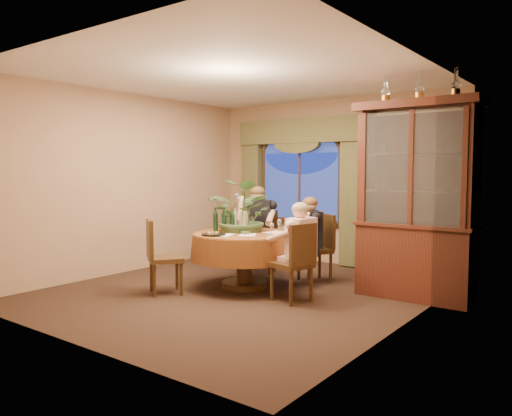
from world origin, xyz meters
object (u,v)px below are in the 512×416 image
Objects in this scene: china_cabinet at (416,201)px; wine_bottle_4 at (215,219)px; wine_bottle_2 at (235,219)px; dining_table at (244,260)px; stoneware_vase at (244,221)px; oil_lamp_left at (386,90)px; wine_bottle_1 at (232,220)px; person_back at (258,230)px; wine_bottle_3 at (227,219)px; oil_lamp_center at (419,87)px; centerpiece_plant at (245,187)px; wine_bottle_0 at (224,220)px; olive_bowl at (245,232)px; wine_bottle_5 at (235,218)px; chair_back_right at (315,248)px; chair_right at (291,262)px; person_pink at (301,251)px; chair_front_left at (166,257)px; chair_back at (262,242)px; person_scarf at (311,241)px; oil_lamp_right at (456,83)px.

wine_bottle_4 is (-2.53, -0.88, -0.31)m from china_cabinet.
wine_bottle_2 is 0.28m from wine_bottle_4.
stoneware_vase is (-0.11, 0.13, 0.52)m from dining_table.
oil_lamp_left is 2.64m from wine_bottle_1.
wine_bottle_3 is at bearing 65.47° from person_back.
oil_lamp_left is at bearing 180.00° from china_cabinet.
oil_lamp_center is 1.03× the size of wine_bottle_4.
centerpiece_plant reaches higher than wine_bottle_0.
olive_bowl is 0.44× the size of wine_bottle_5.
dining_table is 4.46× the size of wine_bottle_5.
stoneware_vase is 0.85× the size of wine_bottle_2.
oil_lamp_left is at bearing 25.13° from wine_bottle_1.
wine_bottle_0 is (-0.33, -0.03, 0.54)m from dining_table.
centerpiece_plant reaches higher than chair_back_right.
oil_lamp_center reaches higher than wine_bottle_2.
chair_back_right reaches higher than dining_table.
wine_bottle_3 and wine_bottle_4 have the same top height.
olive_bowl is at bearing 95.78° from chair_back_right.
person_back is 0.97m from wine_bottle_4.
centerpiece_plant is 7.43× the size of olive_bowl.
china_cabinet is at bearing -34.74° from chair_right.
wine_bottle_5 is (-1.30, 0.30, 0.31)m from person_pink.
wine_bottle_4 is (0.15, 0.81, 0.44)m from chair_front_left.
oil_lamp_left is at bearing 154.94° from chair_back.
dining_table is at bearing -53.56° from centerpiece_plant.
dining_table is 1.53× the size of chair_right.
oil_lamp_center is at bearing 19.51° from wine_bottle_0.
oil_lamp_center is 3.09m from wine_bottle_3.
wine_bottle_1 is (0.43, 0.83, 0.44)m from chair_front_left.
wine_bottle_4 is at bearing -174.42° from wine_bottle_1.
person_pink is (1.34, -1.01, 0.13)m from chair_back.
person_pink is 0.89× the size of person_back.
chair_back_right is at bearing 62.49° from olive_bowl.
person_scarf reaches higher than wine_bottle_1.
china_cabinet reaches higher than olive_bowl.
chair_back is 0.84m from wine_bottle_5.
olive_bowl is at bearing 93.90° from chair_right.
oil_lamp_center is at bearing 67.51° from chair_front_left.
centerpiece_plant is at bearing -11.18° from wine_bottle_5.
wine_bottle_0 is at bearing -156.69° from oil_lamp_left.
oil_lamp_left is 1.21× the size of stoneware_vase.
person_pink is 1.46m from wine_bottle_4.
wine_bottle_0 is (0.04, -0.95, 0.44)m from chair_back.
wine_bottle_5 reaches higher than dining_table.
stoneware_vase is (0.26, -0.79, 0.41)m from chair_back.
oil_lamp_right is 2.36× the size of olive_bowl.
wine_bottle_2 and wine_bottle_3 have the same top height.
oil_lamp_center is at bearing 21.64° from dining_table.
china_cabinet is 1.98× the size of person_scarf.
china_cabinet is 7.42× the size of wine_bottle_5.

